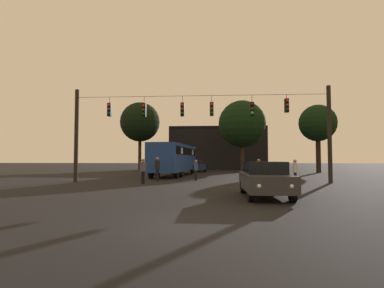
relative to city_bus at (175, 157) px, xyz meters
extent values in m
plane|color=black|center=(2.78, 2.60, -1.87)|extent=(168.00, 168.00, 0.00)
cylinder|color=black|center=(-6.11, -8.25, 1.47)|extent=(0.28, 0.28, 6.67)
cylinder|color=black|center=(11.67, -8.25, 1.47)|extent=(0.28, 0.28, 6.67)
cylinder|color=black|center=(2.78, -8.25, 4.23)|extent=(17.78, 0.02, 0.02)
cylinder|color=black|center=(-3.68, -8.25, 4.00)|extent=(0.03, 0.03, 0.44)
cube|color=black|center=(-3.68, -8.25, 3.31)|extent=(0.26, 0.32, 0.95)
sphere|color=red|center=(-3.68, -8.43, 3.61)|extent=(0.20, 0.20, 0.20)
sphere|color=#5B3D0C|center=(-3.68, -8.43, 3.31)|extent=(0.20, 0.20, 0.20)
sphere|color=#0C4219|center=(-3.68, -8.43, 3.01)|extent=(0.20, 0.20, 0.20)
cylinder|color=black|center=(-1.16, -8.25, 3.97)|extent=(0.03, 0.03, 0.50)
cube|color=black|center=(-1.16, -8.25, 3.24)|extent=(0.26, 0.32, 0.95)
sphere|color=red|center=(-1.16, -8.43, 3.54)|extent=(0.20, 0.20, 0.20)
sphere|color=#5B3D0C|center=(-1.16, -8.43, 3.24)|extent=(0.20, 0.20, 0.20)
sphere|color=#0C4219|center=(-1.16, -8.43, 2.94)|extent=(0.20, 0.20, 0.20)
cylinder|color=black|center=(1.59, -8.25, 3.98)|extent=(0.03, 0.03, 0.48)
cube|color=black|center=(1.59, -8.25, 3.26)|extent=(0.26, 0.32, 0.95)
sphere|color=red|center=(1.59, -8.43, 3.56)|extent=(0.20, 0.20, 0.20)
sphere|color=#5B3D0C|center=(1.59, -8.43, 3.26)|extent=(0.20, 0.20, 0.20)
sphere|color=#0C4219|center=(1.59, -8.43, 2.96)|extent=(0.20, 0.20, 0.20)
cylinder|color=black|center=(3.65, -8.25, 3.98)|extent=(0.03, 0.03, 0.47)
cube|color=black|center=(3.65, -8.25, 3.27)|extent=(0.26, 0.32, 0.95)
sphere|color=red|center=(3.65, -8.43, 3.57)|extent=(0.20, 0.20, 0.20)
sphere|color=#5B3D0C|center=(3.65, -8.43, 3.27)|extent=(0.20, 0.20, 0.20)
sphere|color=#0C4219|center=(3.65, -8.43, 2.97)|extent=(0.20, 0.20, 0.20)
cylinder|color=black|center=(6.45, -8.25, 3.97)|extent=(0.03, 0.03, 0.50)
cube|color=black|center=(6.45, -8.25, 3.24)|extent=(0.26, 0.32, 0.95)
sphere|color=#510A0A|center=(6.45, -8.43, 3.54)|extent=(0.20, 0.20, 0.20)
sphere|color=#5B3D0C|center=(6.45, -8.43, 3.24)|extent=(0.20, 0.20, 0.20)
sphere|color=#1EE04C|center=(6.45, -8.43, 2.94)|extent=(0.20, 0.20, 0.20)
cylinder|color=black|center=(8.83, -8.25, 4.08)|extent=(0.03, 0.03, 0.29)
cube|color=black|center=(8.83, -8.25, 3.46)|extent=(0.26, 0.32, 0.95)
sphere|color=red|center=(8.83, -8.43, 3.76)|extent=(0.20, 0.20, 0.20)
sphere|color=#5B3D0C|center=(8.83, -8.43, 3.46)|extent=(0.20, 0.20, 0.20)
sphere|color=#0C4219|center=(8.83, -8.43, 3.16)|extent=(0.20, 0.20, 0.20)
cube|color=navy|center=(0.00, 0.01, -0.12)|extent=(3.51, 11.18, 2.50)
cube|color=black|center=(0.00, 0.01, 0.49)|extent=(3.49, 10.53, 0.70)
cylinder|color=black|center=(-0.74, 4.05, -1.37)|extent=(0.37, 1.02, 1.00)
cylinder|color=black|center=(1.47, 3.85, -1.37)|extent=(0.37, 1.02, 1.00)
cylinder|color=black|center=(-1.31, -2.08, -1.37)|extent=(0.37, 1.02, 1.00)
cylinder|color=black|center=(0.90, -2.29, -1.37)|extent=(0.37, 1.02, 1.00)
cylinder|color=black|center=(-1.49, -4.05, -1.37)|extent=(0.37, 1.02, 1.00)
cylinder|color=black|center=(0.72, -4.26, -1.37)|extent=(0.37, 1.02, 1.00)
cube|color=beige|center=(0.31, 3.29, 0.49)|extent=(2.62, 1.03, 0.56)
cube|color=beige|center=(-0.25, -2.73, 0.49)|extent=(2.62, 1.03, 0.56)
cube|color=#2D2D33|center=(5.93, -16.09, -1.21)|extent=(1.82, 4.31, 0.68)
cube|color=black|center=(5.93, -15.94, -0.61)|extent=(1.59, 2.33, 0.52)
cylinder|color=black|center=(6.73, -17.51, -1.55)|extent=(0.22, 0.64, 0.64)
cylinder|color=black|center=(5.15, -17.51, -1.55)|extent=(0.22, 0.64, 0.64)
cylinder|color=black|center=(6.72, -14.67, -1.55)|extent=(0.22, 0.64, 0.64)
cylinder|color=black|center=(5.14, -14.67, -1.55)|extent=(0.22, 0.64, 0.64)
sphere|color=white|center=(6.52, -18.19, -1.21)|extent=(0.18, 0.18, 0.18)
sphere|color=white|center=(5.36, -18.19, -1.21)|extent=(0.18, 0.18, 0.18)
cube|color=navy|center=(1.94, 9.35, -1.21)|extent=(1.85, 4.32, 0.68)
cube|color=black|center=(1.94, 9.20, -0.61)|extent=(1.61, 2.34, 0.52)
cylinder|color=black|center=(1.16, 10.78, -1.55)|extent=(0.23, 0.64, 0.64)
cylinder|color=black|center=(2.74, 10.76, -1.55)|extent=(0.23, 0.64, 0.64)
cylinder|color=black|center=(1.13, 7.94, -1.55)|extent=(0.23, 0.64, 0.64)
cylinder|color=black|center=(2.71, 7.92, -1.55)|extent=(0.23, 0.64, 0.64)
sphere|color=white|center=(1.38, 11.46, -1.21)|extent=(0.18, 0.18, 0.18)
sphere|color=white|center=(2.54, 11.44, -1.21)|extent=(0.18, 0.18, 0.18)
cylinder|color=black|center=(-0.31, -7.32, -1.43)|extent=(0.14, 0.14, 0.87)
cylinder|color=black|center=(-0.37, -7.48, -1.43)|extent=(0.14, 0.14, 0.87)
cube|color=black|center=(-0.34, -7.40, -0.67)|extent=(0.35, 0.42, 0.65)
sphere|color=#8C6B51|center=(-0.34, -7.40, -0.22)|extent=(0.24, 0.24, 0.24)
cylinder|color=black|center=(8.83, -10.03, -1.47)|extent=(0.14, 0.14, 0.79)
cylinder|color=black|center=(8.83, -10.19, -1.47)|extent=(0.14, 0.14, 0.79)
cube|color=silver|center=(8.83, -10.11, -0.78)|extent=(0.25, 0.37, 0.59)
sphere|color=#8C6B51|center=(8.83, -10.11, -0.37)|extent=(0.21, 0.21, 0.21)
cylinder|color=black|center=(2.42, -6.44, -1.48)|extent=(0.14, 0.14, 0.78)
cylinder|color=black|center=(2.46, -6.60, -1.48)|extent=(0.14, 0.14, 0.78)
cube|color=#2D4C7F|center=(2.44, -6.52, -0.80)|extent=(0.31, 0.40, 0.58)
sphere|color=#8C6B51|center=(2.44, -6.52, -0.40)|extent=(0.21, 0.21, 0.21)
cylinder|color=black|center=(-0.88, -9.86, -1.46)|extent=(0.14, 0.14, 0.82)
cylinder|color=black|center=(-0.82, -9.71, -1.46)|extent=(0.14, 0.14, 0.82)
cube|color=#4C4C56|center=(-0.85, -9.79, -0.74)|extent=(0.35, 0.42, 0.61)
sphere|color=#8C6B51|center=(-0.85, -9.79, -0.32)|extent=(0.22, 0.22, 0.22)
cylinder|color=black|center=(7.19, -6.40, -1.46)|extent=(0.14, 0.14, 0.81)
cylinder|color=black|center=(7.14, -6.25, -1.46)|extent=(0.14, 0.14, 0.81)
cube|color=silver|center=(7.17, -6.33, -0.75)|extent=(0.34, 0.42, 0.61)
sphere|color=#8C6B51|center=(7.17, -6.33, -0.34)|extent=(0.22, 0.22, 0.22)
cube|color=black|center=(4.50, 19.42, 1.17)|extent=(14.66, 8.31, 6.06)
cube|color=black|center=(4.50, 19.42, 4.45)|extent=(14.66, 8.31, 0.50)
cylinder|color=#2D2116|center=(-6.97, 14.22, 0.66)|extent=(0.47, 0.47, 5.06)
sphere|color=black|center=(-6.97, 14.22, 5.22)|extent=(5.80, 5.80, 5.80)
cylinder|color=#2D2116|center=(7.48, 9.11, 0.14)|extent=(0.46, 0.46, 4.00)
sphere|color=black|center=(7.48, 9.11, 4.23)|extent=(5.98, 5.98, 5.98)
cylinder|color=black|center=(16.28, 7.36, 0.33)|extent=(0.55, 0.55, 4.39)
sphere|color=black|center=(16.28, 7.36, 4.06)|extent=(4.38, 4.38, 4.38)
camera|label=1|loc=(3.69, -29.18, -0.23)|focal=28.03mm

